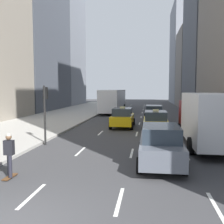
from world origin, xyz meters
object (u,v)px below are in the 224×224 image
Objects in this scene: city_bus at (113,100)px; traffic_light_pole at (45,105)px; box_truck at (205,118)px; taxi_lead at (123,117)px; sedan_silver_behind at (154,113)px; sedan_black_near at (160,144)px; skateboarder at (9,153)px; taxi_second at (156,122)px.

city_bus is 3.23× the size of traffic_light_pole.
city_bus is 23.12m from box_truck.
box_truck is (5.60, -6.92, 0.83)m from taxi_lead.
taxi_lead reaches higher than sedan_silver_behind.
traffic_light_pole is (-6.75, 3.32, 1.50)m from sedan_black_near.
taxi_second is at bearing 62.26° from skateboarder.
sedan_black_near is at bearing 24.78° from skateboarder.
taxi_second is at bearing -90.00° from sedan_silver_behind.
traffic_light_pole reaches higher than sedan_silver_behind.
box_truck is (8.41, -21.53, -0.08)m from city_bus.
skateboarder is at bearing -90.32° from city_bus.
taxi_second is 8.31m from sedan_black_near.
taxi_lead is at bearing 63.20° from traffic_light_pole.
sedan_black_near is at bearing -77.71° from city_bus.
city_bus reaches higher than taxi_second.
taxi_lead is 5.22m from sedan_silver_behind.
traffic_light_pole is at bearing -92.90° from city_bus.
sedan_black_near is at bearing -90.00° from sedan_silver_behind.
taxi_lead is at bearing 134.73° from taxi_second.
skateboarder is at bearing -155.22° from sedan_black_near.
taxi_second is 0.92× the size of sedan_silver_behind.
box_truck is (2.80, -11.32, 0.84)m from sedan_silver_behind.
taxi_lead is 8.94m from box_truck.
city_bus is at bearing 89.68° from skateboarder.
box_truck reaches higher than taxi_second.
taxi_lead is at bearing -79.11° from city_bus.
taxi_lead is 11.48m from sedan_black_near.
taxi_lead is at bearing 104.11° from sedan_black_near.
sedan_black_near is 5.13m from box_truck.
city_bus is at bearing 100.89° from taxi_lead.
sedan_black_near reaches higher than sedan_silver_behind.
box_truck reaches higher than sedan_silver_behind.
taxi_second is 0.38× the size of city_bus.
city_bus is at bearing 102.29° from sedan_black_near.
taxi_second reaches higher than skateboarder.
city_bus is at bearing 111.34° from box_truck.
sedan_silver_behind is 0.57× the size of box_truck.
skateboarder is (-8.57, -6.89, -0.75)m from box_truck.
traffic_light_pole reaches higher than taxi_lead.
taxi_second is at bearing 36.49° from traffic_light_pole.
sedan_black_near is at bearing -75.89° from taxi_lead.
traffic_light_pole is (-1.14, -22.44, 0.62)m from city_bus.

